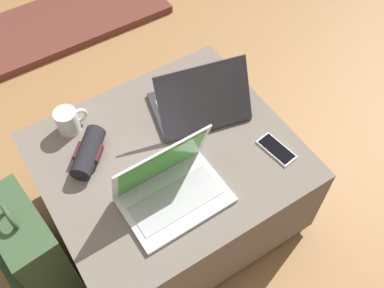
# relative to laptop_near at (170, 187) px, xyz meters

# --- Properties ---
(ground_plane) EXTENTS (14.00, 14.00, 0.00)m
(ground_plane) POSITION_rel_laptop_near_xyz_m (0.08, 0.15, -0.49)
(ground_plane) COLOR #9E7042
(ottoman) EXTENTS (0.90, 0.79, 0.44)m
(ottoman) POSITION_rel_laptop_near_xyz_m (0.08, 0.15, -0.27)
(ottoman) COLOR #3D3832
(ottoman) RESTS_ON ground_plane
(laptop_near) EXTENTS (0.35, 0.24, 0.24)m
(laptop_near) POSITION_rel_laptop_near_xyz_m (0.00, 0.00, 0.00)
(laptop_near) COLOR silver
(laptop_near) RESTS_ON ottoman
(laptop_far) EXTENTS (0.39, 0.32, 0.24)m
(laptop_far) POSITION_rel_laptop_near_xyz_m (0.28, 0.25, -0.00)
(laptop_far) COLOR #333338
(laptop_far) RESTS_ON ottoman
(cell_phone) EXTENTS (0.08, 0.15, 0.01)m
(cell_phone) POSITION_rel_laptop_near_xyz_m (0.42, -0.05, -0.05)
(cell_phone) COLOR white
(cell_phone) RESTS_ON ottoman
(backpack) EXTENTS (0.23, 0.35, 0.52)m
(backpack) POSITION_rel_laptop_near_xyz_m (-0.50, 0.19, -0.28)
(backpack) COLOR #385133
(backpack) RESTS_ON ground_plane
(wrist_brace) EXTENTS (0.18, 0.19, 0.07)m
(wrist_brace) POSITION_rel_laptop_near_xyz_m (-0.17, 0.28, -0.01)
(wrist_brace) COLOR black
(wrist_brace) RESTS_ON ottoman
(coffee_mug) EXTENTS (0.12, 0.08, 0.10)m
(coffee_mug) POSITION_rel_laptop_near_xyz_m (-0.17, 0.44, -0.00)
(coffee_mug) COLOR white
(coffee_mug) RESTS_ON ottoman
(fireplace_hearth) EXTENTS (1.40, 0.50, 0.04)m
(fireplace_hearth) POSITION_rel_laptop_near_xyz_m (0.08, 1.55, -0.47)
(fireplace_hearth) COLOR brown
(fireplace_hearth) RESTS_ON ground_plane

